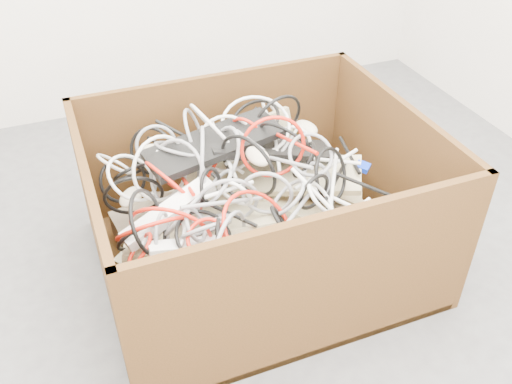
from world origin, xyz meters
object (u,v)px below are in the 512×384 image
object	(u,v)px
power_strip_right	(194,247)
vga_plug	(363,167)
power_strip_left	(169,212)
cardboard_box	(254,232)

from	to	relation	value
power_strip_right	vga_plug	distance (m)	0.67
power_strip_right	power_strip_left	bearing A→B (deg)	104.65
cardboard_box	vga_plug	size ratio (longest dim) A/B	23.79
vga_plug	cardboard_box	bearing A→B (deg)	-139.37
cardboard_box	power_strip_left	bearing A→B (deg)	-167.06
power_strip_left	power_strip_right	bearing A→B (deg)	-94.20
vga_plug	power_strip_left	bearing A→B (deg)	-130.42
power_strip_left	power_strip_right	xyz separation A→B (m)	(0.03, -0.14, -0.03)
cardboard_box	power_strip_right	xyz separation A→B (m)	(-0.27, -0.21, 0.20)
power_strip_right	cardboard_box	bearing A→B (deg)	40.59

